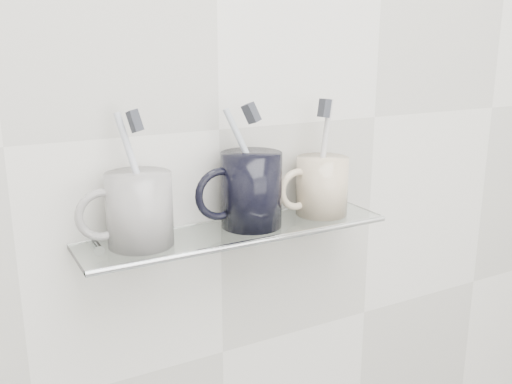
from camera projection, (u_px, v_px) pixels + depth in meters
wall_back at (219, 130)px, 0.91m from camera, size 2.50×0.00×2.50m
shelf_glass at (237, 232)px, 0.90m from camera, size 0.50×0.12×0.01m
shelf_rail at (254, 242)px, 0.85m from camera, size 0.50×0.01×0.01m
bracket_left at (97, 252)px, 0.85m from camera, size 0.02×0.03×0.02m
bracket_right at (328, 212)px, 1.04m from camera, size 0.02×0.03×0.02m
mug_left at (140, 209)px, 0.82m from camera, size 0.11×0.11×0.11m
mug_left_handle at (102, 215)px, 0.79m from camera, size 0.08×0.01×0.08m
toothbrush_left at (138, 177)px, 0.81m from camera, size 0.05×0.05×0.19m
bristles_left at (135, 121)px, 0.79m from camera, size 0.02×0.03×0.04m
mug_center at (251, 190)px, 0.90m from camera, size 0.11×0.11×0.12m
mug_center_handle at (220, 194)px, 0.88m from camera, size 0.08×0.01×0.08m
toothbrush_center at (251, 164)px, 0.89m from camera, size 0.08×0.05×0.18m
bristles_center at (251, 113)px, 0.87m from camera, size 0.02×0.03×0.04m
mug_right at (322, 186)px, 0.97m from camera, size 0.11×0.11×0.10m
mug_right_handle at (297, 189)px, 0.94m from camera, size 0.07×0.01×0.07m
toothbrush_right at (323, 156)px, 0.95m from camera, size 0.04×0.02×0.19m
bristles_right at (324, 108)px, 0.93m from camera, size 0.02×0.02×0.03m
chrome_cap at (337, 207)px, 0.99m from camera, size 0.03×0.03×0.01m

